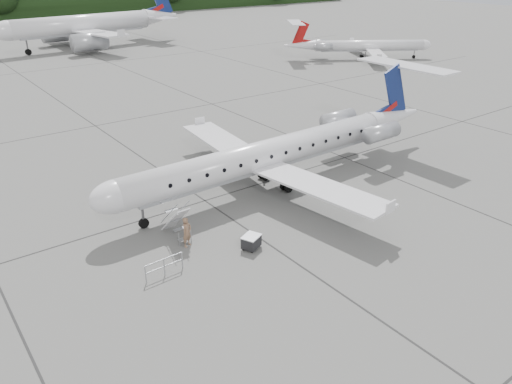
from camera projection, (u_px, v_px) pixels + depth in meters
ground at (334, 223)px, 31.87m from camera, size 320.00×320.00×0.00m
main_regional_jet at (264, 141)px, 35.10m from camera, size 28.96×21.08×7.34m
airstair at (175, 220)px, 29.86m from camera, size 0.89×2.35×2.30m
passenger at (187, 232)px, 29.01m from camera, size 0.79×0.66×1.85m
safety_railing at (164, 267)px, 26.49m from camera, size 2.20×0.16×1.00m
baggage_cart at (251, 242)px, 28.96m from camera, size 1.27×1.17×0.89m
bg_narrowbody at (81, 15)px, 89.99m from camera, size 35.25×26.92×11.89m
bg_regional_right at (370, 40)px, 81.72m from camera, size 28.45×26.46×6.07m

